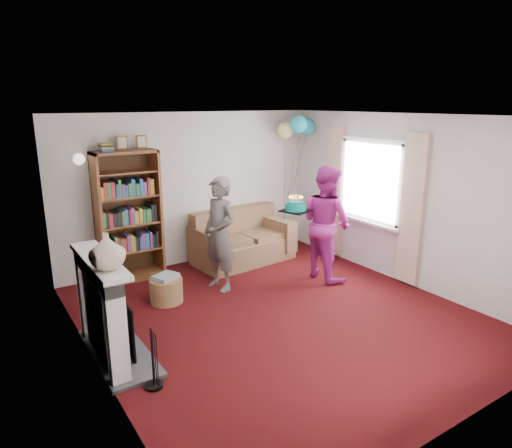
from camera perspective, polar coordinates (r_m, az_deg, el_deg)
ground at (r=5.99m, az=2.80°, el=-11.30°), size 5.00×5.00×0.00m
wall_back at (r=7.67m, az=-8.20°, el=4.34°), size 4.50×0.02×2.50m
wall_left at (r=4.64m, az=-20.25°, el=-3.59°), size 0.02×5.00×2.50m
wall_right at (r=7.09m, az=17.91°, el=2.88°), size 0.02×5.00×2.50m
ceiling at (r=5.37m, az=3.16°, el=13.41°), size 4.50×5.00×0.01m
fireplace at (r=5.12m, az=-18.11°, el=-10.55°), size 0.55×1.80×1.12m
window_bay at (r=7.44m, az=14.04°, el=3.35°), size 0.14×2.02×2.20m
wall_sconce at (r=6.88m, az=-21.26°, el=7.58°), size 0.16×0.23×0.16m
bookcase at (r=7.13m, az=-15.71°, el=0.77°), size 0.93×0.42×2.18m
sofa at (r=7.83m, az=-1.87°, el=-2.21°), size 1.65×0.88×0.88m
wicker_basket at (r=6.40m, az=-11.15°, el=-8.03°), size 0.45×0.45×0.39m
person_striped at (r=6.53m, az=-4.57°, el=-1.27°), size 0.49×0.66×1.65m
person_magenta at (r=7.02m, az=8.75°, el=0.14°), size 0.67×0.85×1.74m
birthday_cake at (r=6.64m, az=4.99°, el=2.15°), size 0.37×0.37×0.22m
balloons at (r=8.18m, az=5.14°, el=11.96°), size 0.85×0.68×1.77m
mantel_vase at (r=4.51m, az=-18.14°, el=-3.21°), size 0.43×0.43×0.35m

